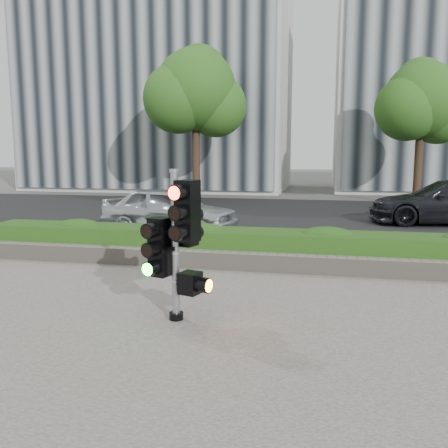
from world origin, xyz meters
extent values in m
plane|color=#51514C|center=(0.00, 0.00, 0.00)|extent=(120.00, 120.00, 0.00)
cube|color=#9E9389|center=(0.00, -2.50, 0.01)|extent=(16.00, 11.00, 0.03)
cube|color=black|center=(0.00, 10.00, 0.01)|extent=(60.00, 13.00, 0.02)
cube|color=gray|center=(0.00, 3.15, 0.06)|extent=(60.00, 0.25, 0.12)
cube|color=gray|center=(0.00, 1.90, 0.20)|extent=(12.00, 0.32, 0.34)
cube|color=#418428|center=(0.00, 2.55, 0.37)|extent=(12.00, 1.00, 0.68)
cube|color=#B7B7B2|center=(-9.00, 23.00, 7.50)|extent=(16.00, 9.00, 15.00)
cylinder|color=black|center=(-4.50, 14.50, 2.02)|extent=(0.36, 0.36, 4.03)
sphere|color=#294F16|center=(-4.50, 14.50, 5.18)|extent=(3.74, 3.74, 3.74)
sphere|color=#294F16|center=(-3.64, 14.86, 4.46)|extent=(2.88, 2.88, 2.88)
sphere|color=#294F16|center=(-5.22, 14.07, 4.75)|extent=(3.17, 3.17, 3.17)
sphere|color=#294F16|center=(-4.50, 15.22, 6.05)|extent=(2.59, 2.59, 2.59)
cylinder|color=black|center=(5.50, 15.50, 1.79)|extent=(0.36, 0.36, 3.58)
sphere|color=#294F16|center=(5.50, 15.50, 4.61)|extent=(3.33, 3.33, 3.33)
sphere|color=#294F16|center=(6.27, 15.82, 3.97)|extent=(2.56, 2.56, 2.56)
sphere|color=#294F16|center=(4.86, 15.12, 4.22)|extent=(2.82, 2.82, 2.82)
sphere|color=#294F16|center=(5.50, 16.14, 5.38)|extent=(2.30, 2.30, 2.30)
cylinder|color=black|center=(-0.55, -1.09, 0.08)|extent=(0.20, 0.20, 0.10)
cylinder|color=gray|center=(-0.55, -1.09, 1.05)|extent=(0.10, 0.10, 2.03)
cylinder|color=gray|center=(-0.55, -1.09, 2.09)|extent=(0.13, 0.13, 0.05)
cube|color=#FF1107|center=(-0.34, -1.19, 1.57)|extent=(0.32, 0.32, 0.81)
cube|color=#14E51E|center=(-0.78, -1.05, 1.04)|extent=(0.32, 0.32, 0.81)
cube|color=black|center=(-0.46, -0.88, 1.32)|extent=(0.32, 0.32, 0.56)
cube|color=orange|center=(-0.34, -1.13, 0.58)|extent=(0.32, 0.32, 0.30)
imported|color=silver|center=(-2.91, 5.73, 0.69)|extent=(4.15, 2.18, 1.35)
imported|color=black|center=(5.38, 9.36, 0.74)|extent=(5.12, 2.48, 1.44)
camera|label=1|loc=(1.40, -7.14, 2.33)|focal=38.00mm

